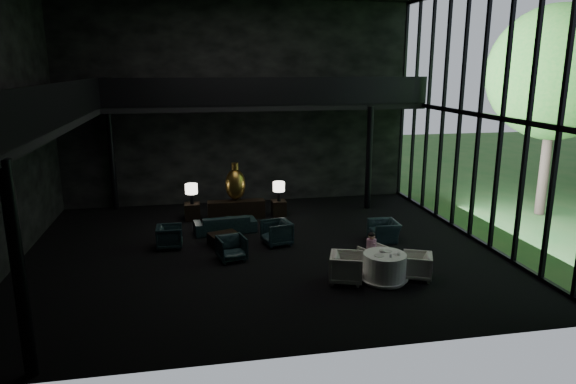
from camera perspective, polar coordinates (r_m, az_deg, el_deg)
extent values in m
cube|color=black|center=(15.83, -3.01, -6.47)|extent=(14.00, 12.00, 0.02)
cube|color=black|center=(20.87, -5.42, 9.67)|extent=(14.00, 0.04, 8.00)
cube|color=black|center=(9.06, 1.85, 4.40)|extent=(14.00, 0.04, 8.00)
cube|color=black|center=(15.34, -26.18, 6.87)|extent=(2.00, 12.00, 0.25)
cube|color=black|center=(20.00, -2.25, 9.55)|extent=(12.00, 2.00, 0.25)
cube|color=black|center=(15.06, -22.71, 9.40)|extent=(0.06, 12.00, 1.00)
cube|color=black|center=(18.98, -1.81, 11.14)|extent=(12.00, 0.06, 1.00)
cylinder|color=black|center=(10.14, -27.75, -7.93)|extent=(0.24, 0.24, 4.00)
cylinder|color=black|center=(20.94, -18.98, 3.48)|extent=(0.24, 0.24, 4.00)
cylinder|color=black|center=(20.21, 8.98, 3.71)|extent=(0.24, 0.24, 4.00)
cylinder|color=#382D23|center=(21.37, 26.80, 4.17)|extent=(0.36, 0.36, 4.90)
sphere|color=#2B5E21|center=(21.15, 27.64, 11.65)|extent=(4.80, 4.80, 4.80)
cube|color=black|center=(19.05, -5.76, -1.95)|extent=(2.09, 0.48, 0.67)
ellipsoid|color=#B86C26|center=(18.98, -5.87, 0.83)|extent=(0.74, 0.74, 1.15)
cylinder|color=#B86C26|center=(18.83, -5.92, 2.88)|extent=(0.26, 0.26, 0.23)
cube|color=black|center=(19.11, -10.58, -2.15)|extent=(0.56, 0.56, 0.61)
cylinder|color=black|center=(18.92, -10.64, -0.74)|extent=(0.13, 0.13, 0.39)
cylinder|color=white|center=(18.83, -10.69, 0.36)|extent=(0.45, 0.45, 0.36)
cube|color=black|center=(19.33, -1.05, -1.79)|extent=(0.52, 0.52, 0.57)
cylinder|color=black|center=(19.14, -1.02, -0.46)|extent=(0.13, 0.13, 0.38)
cylinder|color=white|center=(19.05, -1.03, 0.61)|extent=(0.44, 0.44, 0.35)
imported|color=black|center=(17.47, -7.01, -3.21)|extent=(2.10, 0.81, 0.80)
imported|color=black|center=(16.30, -13.02, -4.74)|extent=(0.72, 0.77, 0.79)
imported|color=black|center=(16.16, -1.26, -4.31)|extent=(1.00, 1.05, 0.92)
imported|color=black|center=(15.00, -6.29, -6.09)|extent=(0.91, 0.88, 0.80)
imported|color=black|center=(16.86, 10.62, -4.03)|extent=(0.59, 0.89, 0.77)
cube|color=black|center=(16.20, -7.01, -5.34)|extent=(1.11, 1.11, 0.39)
cylinder|color=white|center=(13.75, 10.66, -8.24)|extent=(1.11, 1.11, 0.75)
cone|color=white|center=(13.87, 10.60, -9.49)|extent=(1.26, 1.26, 0.10)
imported|color=beige|center=(14.57, 9.51, -7.14)|extent=(0.80, 0.79, 0.64)
imported|color=beige|center=(14.11, 14.14, -7.86)|extent=(0.91, 0.94, 0.74)
imported|color=beige|center=(13.52, 6.54, -8.04)|extent=(1.10, 1.14, 0.94)
cylinder|color=#D892BA|center=(14.46, 9.24, -5.92)|extent=(0.27, 0.27, 0.39)
sphere|color=#D8A884|center=(14.37, 9.29, -4.82)|extent=(0.19, 0.19, 0.19)
ellipsoid|color=black|center=(14.36, 9.29, -4.71)|extent=(0.20, 0.20, 0.14)
cylinder|color=white|center=(13.46, 10.07, -6.97)|extent=(0.33, 0.33, 0.02)
cylinder|color=white|center=(13.79, 10.98, -6.48)|extent=(0.31, 0.31, 0.02)
cylinder|color=white|center=(13.64, 11.91, -6.78)|extent=(0.17, 0.17, 0.01)
cylinder|color=white|center=(13.58, 12.19, -6.72)|extent=(0.10, 0.10, 0.06)
ellipsoid|color=white|center=(13.72, 10.40, -6.43)|extent=(0.15, 0.15, 0.08)
cylinder|color=#99999E|center=(13.40, 11.34, -6.99)|extent=(0.08, 0.08, 0.07)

